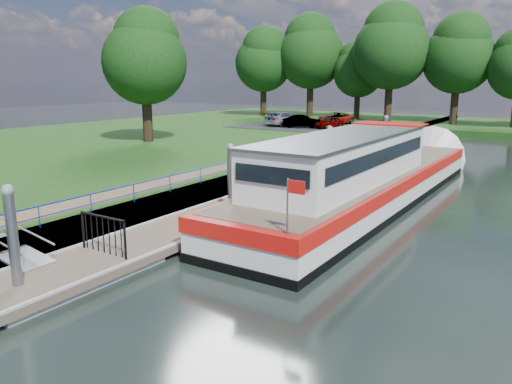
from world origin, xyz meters
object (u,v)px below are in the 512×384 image
Objects in this scene: car_a at (329,122)px; car_d at (335,119)px; car_b at (302,121)px; car_c at (284,119)px; pontoon at (287,192)px; barge at (370,177)px.

car_d reaches higher than car_a.
car_c is at bearing 47.49° from car_b.
car_b is 0.84× the size of car_d.
pontoon is at bearing -172.72° from car_b.
car_b is 0.78× the size of car_c.
barge is 4.89× the size of car_d.
barge is 25.68m from car_b.
pontoon is 9.43× the size of car_a.
pontoon is 6.50× the size of car_c.
car_b is at bearing -94.07° from car_d.
pontoon is 27.06m from car_c.
car_d is at bearing 117.33° from barge.
car_a is 0.88× the size of car_b.
car_a is at bearing 119.04° from barge.
barge is 25.28m from car_a.
car_c is at bearing -165.51° from car_a.
pontoon is at bearing -53.26° from car_a.
car_c reaches higher than car_d.
car_c is at bearing -126.51° from car_d.
car_a is 0.74× the size of car_d.
car_d is (-1.06, 3.70, 0.06)m from car_a.
car_b is (-11.02, 22.20, 1.25)m from pontoon.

